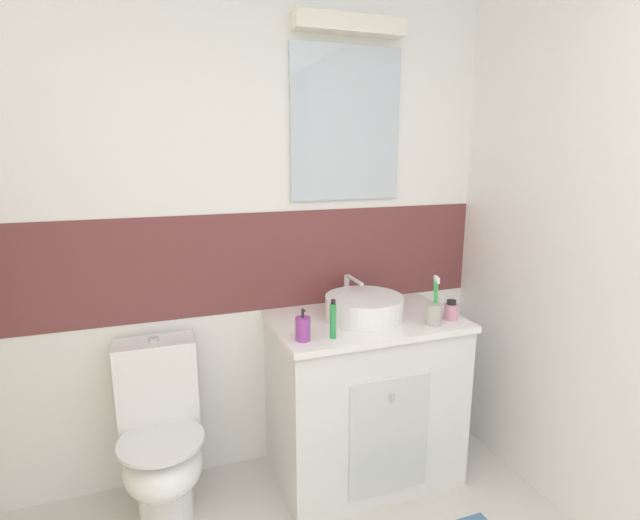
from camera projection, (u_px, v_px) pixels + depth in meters
wall_back_tiled at (240, 230)px, 2.39m from camera, size 3.20×0.20×2.50m
vanity_cabinet at (363, 396)px, 2.44m from camera, size 0.91×0.59×0.85m
sink_basin at (364, 306)px, 2.33m from camera, size 0.38×0.42×0.17m
toilet at (161, 439)px, 2.17m from camera, size 0.37×0.50×0.81m
toothbrush_cup at (434, 312)px, 2.24m from camera, size 0.07×0.07×0.23m
soap_dispenser at (303, 329)px, 2.05m from camera, size 0.06×0.06×0.14m
toothpaste_tube_upright at (333, 320)px, 2.07m from camera, size 0.03×0.03×0.17m
hair_gel_jar at (451, 311)px, 2.31m from camera, size 0.06×0.06×0.10m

